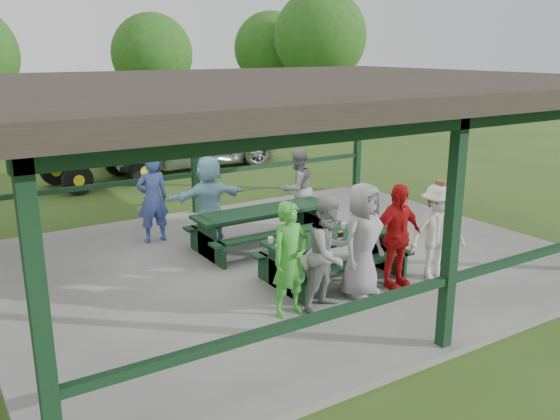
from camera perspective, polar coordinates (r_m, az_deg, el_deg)
ground at (r=10.85m, az=0.43°, el=-5.25°), size 90.00×90.00×0.00m
concrete_slab at (r=10.83m, az=0.43°, el=-5.00°), size 10.00×8.00×0.10m
pavilion_structure at (r=10.18m, az=0.47°, el=11.69°), size 10.60×8.60×3.24m
picnic_table_near at (r=9.83m, az=5.08°, el=-4.03°), size 2.35×1.39×0.75m
picnic_table_far at (r=11.33m, az=-1.55°, el=-1.26°), size 2.77×1.39×0.75m
table_setting at (r=9.74m, az=4.96°, el=-2.25°), size 2.40×0.45×0.10m
contestant_green at (r=8.39m, az=0.97°, el=-4.75°), size 0.63×0.44×1.67m
contestant_grey_left at (r=8.61m, az=4.73°, el=-4.15°), size 0.99×0.87×1.71m
contestant_grey_mid at (r=9.10m, az=7.93°, el=-2.89°), size 1.00×0.80×1.79m
contestant_red at (r=9.52m, az=11.14°, el=-2.50°), size 0.99×0.41×1.69m
contestant_white_fedora at (r=10.00m, az=14.92°, el=-2.06°), size 1.15×0.81×1.67m
spectator_lblue at (r=11.64m, az=-6.85°, el=1.03°), size 1.61×0.57×1.72m
spectator_blue at (r=11.84m, az=-12.19°, el=1.06°), size 0.65×0.44×1.73m
spectator_grey at (r=12.50m, az=1.68°, el=2.07°), size 0.90×0.74×1.69m
pickup_truck at (r=20.04m, az=-8.40°, el=6.63°), size 6.04×2.84×1.67m
farm_trailer at (r=17.75m, az=-17.05°, el=4.64°), size 4.21×2.19×1.46m
tree_mid at (r=26.04m, az=-12.20°, el=14.42°), size 3.36×3.36×5.25m
tree_right at (r=26.94m, az=3.90°, el=16.28°), size 4.03×4.03×6.30m
tree_far_right at (r=29.89m, az=-0.90°, el=15.24°), size 3.56×3.56×5.56m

